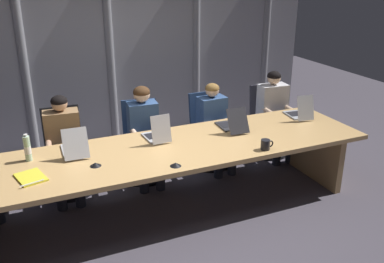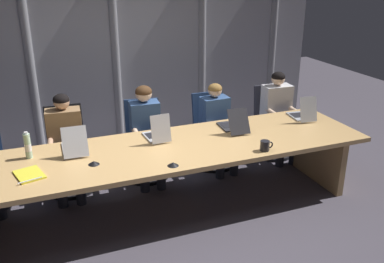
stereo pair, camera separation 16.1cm
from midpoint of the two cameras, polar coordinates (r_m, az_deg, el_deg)
name	(u,v)px [view 1 (the left image)]	position (r m, az deg, el deg)	size (l,w,h in m)	color
ground_plane	(168,209)	(4.79, -4.15, -10.31)	(12.89, 12.89, 0.00)	#47424C
conference_table	(167,160)	(4.51, -4.35, -3.77)	(4.40, 1.13, 0.73)	tan
curtain_backdrop	(110,52)	(6.42, -11.58, 10.31)	(6.44, 0.17, 2.65)	#9999A0
laptop_left_mid	(75,147)	(4.49, -16.42, -2.06)	(0.26, 0.46, 0.30)	#BCBCC1
laptop_center	(157,135)	(4.65, -5.72, -0.41)	(0.23, 0.39, 0.32)	#BCBCC1
laptop_right_mid	(232,124)	(4.96, 4.40, 0.97)	(0.26, 0.48, 0.28)	#2D2D33
laptop_right_end	(299,113)	(5.46, 13.30, 2.46)	(0.26, 0.43, 0.31)	#A8ADB7
office_chair_left_mid	(67,161)	(5.25, -17.27, -3.75)	(0.60, 0.60, 0.98)	black
office_chair_center	(142,149)	(5.41, -7.50, -2.31)	(0.60, 0.61, 0.95)	navy
office_chair_right_mid	(210,138)	(5.71, 1.55, -0.83)	(0.60, 0.60, 0.94)	navy
office_chair_right_end	(268,128)	(6.13, 9.32, 0.48)	(0.60, 0.61, 0.94)	#2D2D38
person_left_mid	(64,142)	(4.99, -17.64, -1.38)	(0.42, 0.57, 1.19)	olive
person_center	(145,129)	(5.14, -7.23, 0.28)	(0.39, 0.57, 1.19)	#335184
person_right_mid	(215,122)	(5.47, 2.29, 1.24)	(0.38, 0.56, 1.12)	#335184
person_right_end	(275,110)	(5.90, 10.27, 2.85)	(0.42, 0.56, 1.19)	silver
water_bottle_primary	(27,149)	(4.44, -22.11, -2.13)	(0.07, 0.07, 0.28)	#ADD1B2
coffee_mug_near	(266,145)	(4.44, 8.79, -1.75)	(0.14, 0.09, 0.11)	black
conference_mic_left_side	(176,164)	(4.05, -3.36, -4.42)	(0.11, 0.11, 0.04)	black
conference_mic_middle	(95,164)	(4.17, -13.87, -4.29)	(0.11, 0.11, 0.04)	black
spiral_notepad	(31,177)	(4.12, -21.80, -5.73)	(0.29, 0.35, 0.03)	yellow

